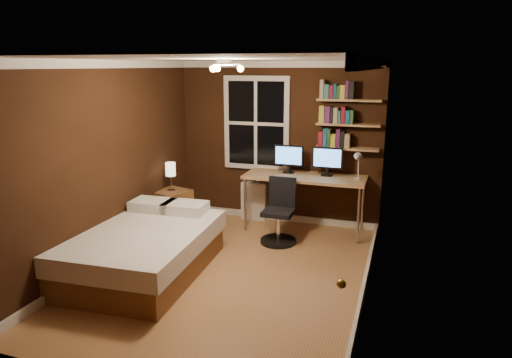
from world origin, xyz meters
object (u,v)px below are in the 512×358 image
(monitor_right, at_px, (327,162))
(office_chair, at_px, (279,219))
(bedside_lamp, at_px, (171,177))
(nightstand, at_px, (172,209))
(desk, at_px, (305,180))
(radiator, at_px, (254,201))
(monitor_left, at_px, (289,159))
(bed, at_px, (143,249))
(desk_lamp, at_px, (358,166))

(monitor_right, relative_size, office_chair, 0.49)
(bedside_lamp, height_order, monitor_right, monitor_right)
(nightstand, xyz_separation_m, office_chair, (1.70, -0.03, 0.04))
(nightstand, bearing_deg, desk, 33.09)
(nightstand, distance_m, office_chair, 1.70)
(radiator, bearing_deg, office_chair, -51.73)
(nightstand, height_order, monitor_right, monitor_right)
(bedside_lamp, distance_m, monitor_left, 1.79)
(nightstand, xyz_separation_m, monitor_right, (2.23, 0.64, 0.77))
(desk, relative_size, monitor_right, 3.99)
(bed, xyz_separation_m, radiator, (0.64, 2.28, 0.02))
(bed, bearing_deg, nightstand, 102.38)
(radiator, bearing_deg, bedside_lamp, -142.89)
(bedside_lamp, xyz_separation_m, desk_lamp, (2.69, 0.48, 0.26))
(radiator, bearing_deg, desk, -15.57)
(bed, xyz_separation_m, nightstand, (-0.41, 1.48, 0.01))
(nightstand, bearing_deg, monitor_left, 38.31)
(radiator, bearing_deg, nightstand, -142.89)
(monitor_left, distance_m, office_chair, 0.99)
(office_chair, bearing_deg, monitor_right, 52.24)
(bed, bearing_deg, desk_lamp, 37.49)
(monitor_right, xyz_separation_m, office_chair, (-0.53, -0.67, -0.72))
(desk, distance_m, monitor_right, 0.42)
(office_chair, bearing_deg, desk_lamp, 27.93)
(monitor_right, bearing_deg, desk, -163.84)
(radiator, distance_m, office_chair, 1.05)
(nightstand, bearing_deg, bedside_lamp, 0.00)
(desk_lamp, bearing_deg, nightstand, -169.90)
(bedside_lamp, bearing_deg, office_chair, -0.99)
(monitor_left, relative_size, monitor_right, 1.00)
(nightstand, relative_size, desk, 0.33)
(bedside_lamp, relative_size, radiator, 0.71)
(radiator, height_order, desk_lamp, desk_lamp)
(bedside_lamp, distance_m, office_chair, 1.77)
(monitor_left, height_order, desk_lamp, desk_lamp)
(radiator, distance_m, desk, 1.03)
(bed, height_order, bedside_lamp, bedside_lamp)
(nightstand, height_order, bedside_lamp, bedside_lamp)
(bed, bearing_deg, office_chair, 45.19)
(bed, height_order, office_chair, office_chair)
(bedside_lamp, relative_size, desk_lamp, 0.99)
(monitor_right, bearing_deg, office_chair, -128.52)
(nightstand, relative_size, office_chair, 0.65)
(nightstand, relative_size, bedside_lamp, 1.36)
(desk, bearing_deg, nightstand, -164.03)
(bed, bearing_deg, radiator, 71.14)
(monitor_left, relative_size, desk_lamp, 1.02)
(radiator, height_order, monitor_left, monitor_left)
(office_chair, bearing_deg, desk, 69.58)
(nightstand, relative_size, radiator, 0.97)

